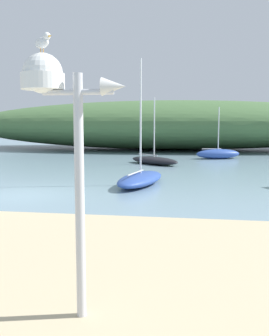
{
  "coord_description": "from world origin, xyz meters",
  "views": [
    {
      "loc": [
        6.3,
        -13.27,
        2.67
      ],
      "look_at": [
        3.9,
        2.33,
        0.82
      ],
      "focal_mm": 40.14,
      "sensor_mm": 36.0,
      "label": 1
    }
  ],
  "objects_px": {
    "mast_structure": "(55,101)",
    "sailboat_by_sandbar": "(218,154)",
    "seagull_on_radar": "(43,42)",
    "sailboat_centre_water": "(141,178)",
    "sailboat_west_reach": "(154,160)"
  },
  "relations": [
    {
      "from": "mast_structure",
      "to": "sailboat_by_sandbar",
      "type": "bearing_deg",
      "value": 81.67
    },
    {
      "from": "seagull_on_radar",
      "to": "sailboat_by_sandbar",
      "type": "xyz_separation_m",
      "value": [
        3.79,
        25.01,
        -3.27
      ]
    },
    {
      "from": "sailboat_centre_water",
      "to": "sailboat_west_reach",
      "type": "xyz_separation_m",
      "value": [
        -0.28,
        8.66,
        -0.02
      ]
    },
    {
      "from": "sailboat_by_sandbar",
      "to": "sailboat_centre_water",
      "type": "bearing_deg",
      "value": -107.44
    },
    {
      "from": "mast_structure",
      "to": "seagull_on_radar",
      "type": "xyz_separation_m",
      "value": [
        -0.13,
        -0.01,
        0.7
      ]
    },
    {
      "from": "mast_structure",
      "to": "seagull_on_radar",
      "type": "bearing_deg",
      "value": -176.38
    },
    {
      "from": "mast_structure",
      "to": "sailboat_by_sandbar",
      "type": "relative_size",
      "value": 0.84
    },
    {
      "from": "mast_structure",
      "to": "seagull_on_radar",
      "type": "distance_m",
      "value": 0.72
    },
    {
      "from": "seagull_on_radar",
      "to": "mast_structure",
      "type": "bearing_deg",
      "value": 3.62
    },
    {
      "from": "seagull_on_radar",
      "to": "sailboat_centre_water",
      "type": "height_order",
      "value": "sailboat_centre_water"
    },
    {
      "from": "mast_structure",
      "to": "sailboat_west_reach",
      "type": "relative_size",
      "value": 0.76
    },
    {
      "from": "seagull_on_radar",
      "to": "sailboat_west_reach",
      "type": "height_order",
      "value": "sailboat_west_reach"
    },
    {
      "from": "sailboat_centre_water",
      "to": "sailboat_west_reach",
      "type": "height_order",
      "value": "sailboat_centre_water"
    },
    {
      "from": "mast_structure",
      "to": "sailboat_by_sandbar",
      "type": "distance_m",
      "value": 25.4
    },
    {
      "from": "mast_structure",
      "to": "sailboat_centre_water",
      "type": "bearing_deg",
      "value": 92.62
    }
  ]
}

